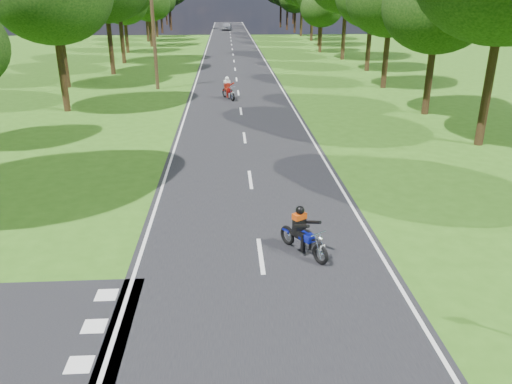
{
  "coord_description": "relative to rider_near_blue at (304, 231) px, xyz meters",
  "views": [
    {
      "loc": [
        -0.83,
        -10.0,
        6.71
      ],
      "look_at": [
        -0.01,
        4.0,
        1.1
      ],
      "focal_mm": 35.0,
      "sensor_mm": 36.0,
      "label": 1
    }
  ],
  "objects": [
    {
      "name": "rider_near_blue",
      "position": [
        0.0,
        0.0,
        0.0
      ],
      "size": [
        1.35,
        1.68,
        1.37
      ],
      "primitive_type": null,
      "rotation": [
        0.0,
        0.0,
        0.57
      ],
      "color": "#0D1794",
      "rests_on": "main_road"
    },
    {
      "name": "road_markings",
      "position": [
        -1.31,
        46.07,
        -0.68
      ],
      "size": [
        7.4,
        140.0,
        0.01
      ],
      "color": "silver",
      "rests_on": "main_road"
    },
    {
      "name": "main_road",
      "position": [
        -1.17,
        47.95,
        -0.69
      ],
      "size": [
        7.0,
        140.0,
        0.02
      ],
      "primitive_type": "cube",
      "color": "black",
      "rests_on": "ground"
    },
    {
      "name": "telegraph_pole",
      "position": [
        -7.17,
        25.95,
        3.37
      ],
      "size": [
        1.2,
        0.26,
        8.0
      ],
      "color": "#382616",
      "rests_on": "ground"
    },
    {
      "name": "ground",
      "position": [
        -1.17,
        -2.05,
        -0.7
      ],
      "size": [
        160.0,
        160.0,
        0.0
      ],
      "primitive_type": "plane",
      "color": "#305E15",
      "rests_on": "ground"
    },
    {
      "name": "rider_far_red",
      "position": [
        -1.9,
        21.65,
        0.06
      ],
      "size": [
        1.2,
        1.89,
        1.49
      ],
      "primitive_type": null,
      "rotation": [
        0.0,
        0.0,
        0.36
      ],
      "color": "#960E0B",
      "rests_on": "main_road"
    },
    {
      "name": "distant_car",
      "position": [
        -1.7,
        89.09,
        0.05
      ],
      "size": [
        2.08,
        4.45,
        1.48
      ],
      "primitive_type": "imported",
      "rotation": [
        0.0,
        0.0,
        -0.08
      ],
      "color": "#B0B2B8",
      "rests_on": "main_road"
    }
  ]
}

